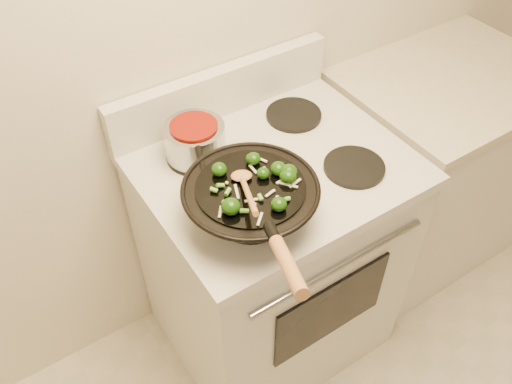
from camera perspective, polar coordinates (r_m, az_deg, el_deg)
stove at (r=1.94m, az=1.57°, el=-6.75°), size 0.78×0.67×1.08m
counter_unit at (r=2.38m, az=17.71°, el=2.33°), size 0.78×0.62×0.91m
wok at (r=1.39m, az=-0.52°, el=-0.93°), size 0.36×0.57×0.23m
stirfry at (r=1.36m, az=0.68°, el=1.36°), size 0.25×0.23×0.04m
wooden_spoon at (r=1.31m, az=-1.14°, el=0.62°), size 0.13×0.24×0.11m
saucepan at (r=1.59m, az=-6.44°, el=5.45°), size 0.18×0.28×0.11m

